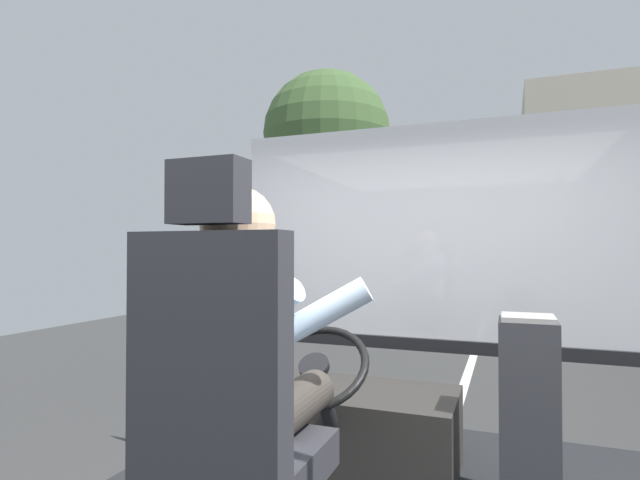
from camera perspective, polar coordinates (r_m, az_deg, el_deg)
The scene contains 9 objects.
ground at distance 10.57m, azimuth 18.11°, elevation -10.68°, with size 18.00×44.00×0.06m.
driver_seat at distance 1.58m, azimuth -10.71°, elevation -20.46°, with size 0.48×0.48×1.38m.
bus_driver at distance 1.61m, azimuth -8.59°, elevation -12.23°, with size 0.73×0.60×0.80m.
steering_console at distance 2.71m, azimuth 3.24°, elevation -20.69°, with size 1.10×0.98×0.78m.
fare_box at distance 2.43m, azimuth 23.10°, elevation -17.98°, with size 0.24×0.24×0.84m.
windshield_panel at distance 3.27m, azimuth 11.53°, elevation -2.47°, with size 2.50×0.08×1.48m.
street_tree at distance 12.26m, azimuth 0.79°, elevation 11.94°, with size 3.10×3.10×6.10m.
parked_car_white at distance 17.20m, azimuth 33.22°, elevation -4.56°, with size 1.94×4.23×1.26m.
parked_car_red at distance 23.20m, azimuth 29.61°, elevation -3.73°, with size 2.02×4.34×1.20m.
Camera 1 is at (0.54, -1.61, 1.74)m, focal length 27.53 mm.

